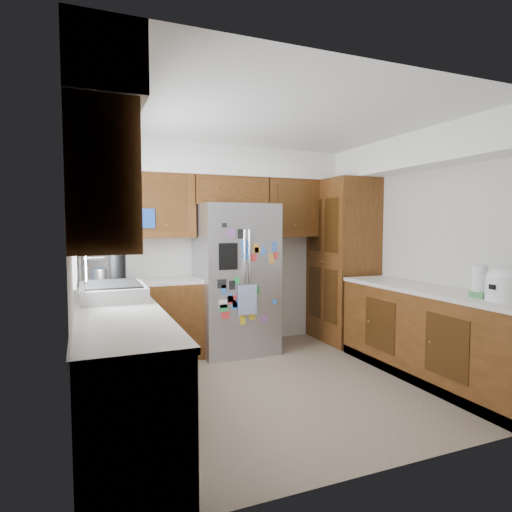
# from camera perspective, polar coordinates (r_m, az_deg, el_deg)

# --- Properties ---
(floor) EXTENTS (3.60, 3.60, 0.00)m
(floor) POSITION_cam_1_polar(r_m,az_deg,el_deg) (4.36, 2.85, -16.66)
(floor) COLOR gray
(floor) RESTS_ON ground
(room_shell) EXTENTS (3.64, 3.24, 2.52)m
(room_shell) POSITION_cam_1_polar(r_m,az_deg,el_deg) (4.38, -0.38, 7.73)
(room_shell) COLOR beige
(room_shell) RESTS_ON ground
(left_counter_run) EXTENTS (1.36, 3.20, 0.92)m
(left_counter_run) POSITION_cam_1_polar(r_m,az_deg,el_deg) (3.90, -16.21, -12.69)
(left_counter_run) COLOR #43290C
(left_counter_run) RESTS_ON ground
(right_counter_run) EXTENTS (0.63, 2.25, 0.92)m
(right_counter_run) POSITION_cam_1_polar(r_m,az_deg,el_deg) (4.70, 22.58, -10.06)
(right_counter_run) COLOR #43290C
(right_counter_run) RESTS_ON ground
(pantry) EXTENTS (0.60, 0.90, 2.15)m
(pantry) POSITION_cam_1_polar(r_m,az_deg,el_deg) (5.84, 11.45, -0.62)
(pantry) COLOR #43290C
(pantry) RESTS_ON ground
(fridge) EXTENTS (0.90, 0.79, 1.80)m
(fridge) POSITION_cam_1_polar(r_m,az_deg,el_deg) (5.23, -2.74, -3.00)
(fridge) COLOR #A6A6AB
(fridge) RESTS_ON ground
(bridge_cabinet) EXTENTS (0.96, 0.34, 0.35)m
(bridge_cabinet) POSITION_cam_1_polar(r_m,az_deg,el_deg) (5.42, -3.58, 8.62)
(bridge_cabinet) COLOR #43290C
(bridge_cabinet) RESTS_ON fridge
(fridge_top_items) EXTENTS (0.73, 0.30, 0.30)m
(fridge_top_items) POSITION_cam_1_polar(r_m,az_deg,el_deg) (5.40, -3.98, 11.93)
(fridge_top_items) COLOR #1F39AA
(fridge_top_items) RESTS_ON bridge_cabinet
(sink_assembly) EXTENTS (0.52, 0.70, 0.37)m
(sink_assembly) POSITION_cam_1_polar(r_m,az_deg,el_deg) (3.83, -18.54, -4.46)
(sink_assembly) COLOR silver
(sink_assembly) RESTS_ON left_counter_run
(left_counter_clutter) EXTENTS (0.30, 0.85, 0.38)m
(left_counter_clutter) POSITION_cam_1_polar(r_m,az_deg,el_deg) (4.54, -18.73, -2.37)
(left_counter_clutter) COLOR black
(left_counter_clutter) RESTS_ON left_counter_run
(rice_cooker) EXTENTS (0.32, 0.31, 0.28)m
(rice_cooker) POSITION_cam_1_polar(r_m,az_deg,el_deg) (4.09, 30.38, -3.21)
(rice_cooker) COLOR white
(rice_cooker) RESTS_ON right_counter_run
(paper_towel) EXTENTS (0.12, 0.12, 0.28)m
(paper_towel) POSITION_cam_1_polar(r_m,az_deg,el_deg) (4.20, 27.66, -2.99)
(paper_towel) COLOR white
(paper_towel) RESTS_ON right_counter_run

